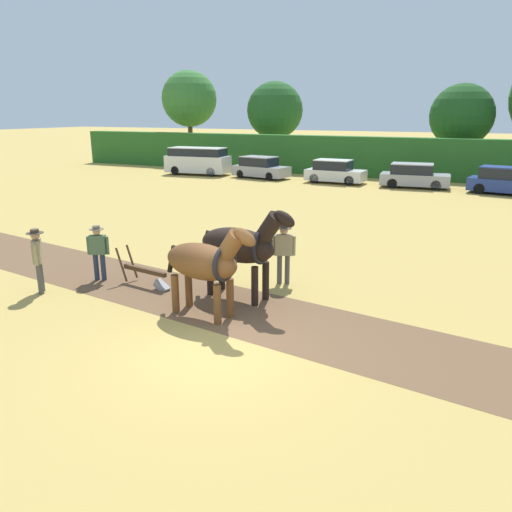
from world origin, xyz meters
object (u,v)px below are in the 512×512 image
plow (148,276)px  parked_car_center (414,176)px  farmer_onlooker_left (38,256)px  parked_car_center_left (335,172)px  parked_car_center_right (504,181)px  farmer_at_plow (98,249)px  parked_car_left (260,168)px  tree_left (275,110)px  parked_van (198,161)px  draft_horse_lead_left (205,262)px  tree_far_left (189,99)px  tree_center_left (462,116)px  draft_horse_lead_right (241,246)px  farmer_beside_team (284,249)px

plow → parked_car_center: 23.12m
farmer_onlooker_left → parked_car_center_left: 24.38m
parked_car_center_left → parked_car_center_right: 10.46m
farmer_at_plow → parked_car_left: farmer_at_plow is taller
tree_left → farmer_onlooker_left: size_ratio=4.17×
parked_van → parked_car_left: (5.28, 0.18, -0.32)m
parked_car_center_left → farmer_at_plow: bearing=-88.5°
tree_left → draft_horse_lead_left: size_ratio=2.75×
tree_left → parked_car_center_left: tree_left is taller
parked_car_center_left → parked_car_center: (5.24, 0.11, -0.02)m
plow → parked_car_center_left: bearing=101.7°
parked_car_left → farmer_at_plow: bearing=-66.9°
parked_van → tree_far_left: bearing=120.1°
tree_far_left → tree_center_left: tree_far_left is taller
tree_left → farmer_onlooker_left: bearing=-76.8°
tree_left → farmer_at_plow: tree_left is taller
farmer_onlooker_left → parked_car_center_right: size_ratio=0.42×
tree_far_left → farmer_onlooker_left: bearing=-63.4°
farmer_onlooker_left → parked_car_center_right: 26.56m
tree_center_left → parked_car_left: tree_center_left is taller
draft_horse_lead_right → parked_car_left: 24.68m
parked_van → parked_car_center_left: size_ratio=1.26×
farmer_onlooker_left → parked_car_center_right: farmer_onlooker_left is taller
tree_far_left → plow: (18.67, -31.07, -5.55)m
tree_center_left → parked_van: 20.12m
farmer_at_plow → parked_van: 25.37m
tree_far_left → parked_car_center_right: size_ratio=2.04×
farmer_beside_team → parked_car_center_left: (-4.93, 20.83, -0.25)m
tree_far_left → plow: bearing=-59.0°
draft_horse_lead_right → farmer_at_plow: size_ratio=1.80×
parked_van → parked_car_center_right: 21.46m
tree_far_left → plow: size_ratio=4.70×
parked_car_center_right → parked_car_center_left: bearing=-172.9°
tree_center_left → parked_van: size_ratio=1.34×
tree_far_left → parked_car_center_left: 19.64m
tree_left → parked_car_center_right: bearing=-26.5°
draft_horse_lead_left → draft_horse_lead_right: bearing=89.7°
plow → parked_car_center: (3.59, 22.84, 0.41)m
draft_horse_lead_right → farmer_beside_team: 1.67m
draft_horse_lead_right → parked_van: size_ratio=0.58×
draft_horse_lead_right → parked_car_center_left: size_ratio=0.73×
tree_far_left → farmer_at_plow: 35.90m
farmer_beside_team → parked_car_center_right: 21.30m
plow → parked_car_left: size_ratio=0.41×
plow → farmer_beside_team: size_ratio=1.05×
parked_car_left → parked_car_center: size_ratio=0.99×
parked_car_center → farmer_beside_team: bearing=-96.5°
draft_horse_lead_right → tree_center_left: bearing=92.3°
tree_left → tree_center_left: (15.70, -1.19, -0.40)m
tree_center_left → draft_horse_lead_left: 32.11m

